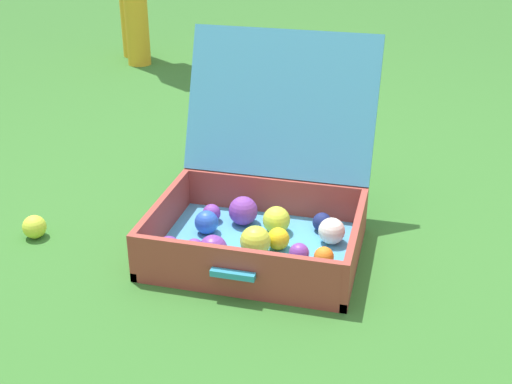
{
  "coord_description": "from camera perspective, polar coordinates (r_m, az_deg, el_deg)",
  "views": [
    {
      "loc": [
        0.34,
        -1.51,
        0.95
      ],
      "look_at": [
        -0.05,
        -0.0,
        0.19
      ],
      "focal_mm": 46.88,
      "sensor_mm": 36.0,
      "label": 1
    }
  ],
  "objects": [
    {
      "name": "open_suitcase",
      "position": [
        1.83,
        0.55,
        -1.17
      ],
      "size": [
        0.55,
        0.61,
        0.53
      ],
      "color": "#4799C6",
      "rests_on": "ground"
    },
    {
      "name": "ground_plane",
      "position": [
        1.82,
        1.42,
        -5.45
      ],
      "size": [
        16.0,
        16.0,
        0.0
      ],
      "primitive_type": "plane",
      "color": "#336B28"
    },
    {
      "name": "stray_ball_on_grass",
      "position": [
        1.99,
        -18.39,
        -2.84
      ],
      "size": [
        0.07,
        0.07,
        0.07
      ],
      "primitive_type": "sphere",
      "color": "#CCDB38",
      "rests_on": "ground"
    }
  ]
}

